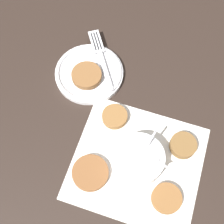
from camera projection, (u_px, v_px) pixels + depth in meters
ground_plane at (129, 160)px, 0.71m from camera, size 4.00×4.00×0.00m
napkin at (138, 161)px, 0.71m from camera, size 0.29×0.27×0.00m
sauce_bowl at (139, 161)px, 0.69m from camera, size 0.12×0.11×0.09m
fritter_0 at (183, 145)px, 0.71m from camera, size 0.06×0.06×0.02m
fritter_1 at (115, 117)px, 0.75m from camera, size 0.06×0.06×0.02m
fritter_2 at (90, 173)px, 0.69m from camera, size 0.08×0.08×0.01m
fritter_3 at (167, 198)px, 0.67m from camera, size 0.07×0.07×0.01m
serving_plate at (89, 73)px, 0.80m from camera, size 0.17×0.17×0.02m
fritter_on_plate at (87, 75)px, 0.78m from camera, size 0.08×0.08×0.02m
fork at (100, 53)px, 0.81m from camera, size 0.12×0.17×0.00m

